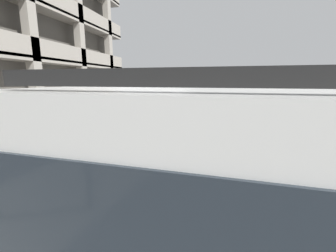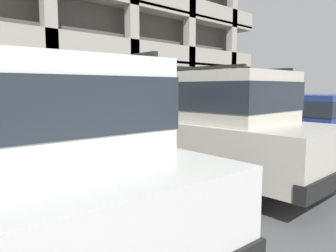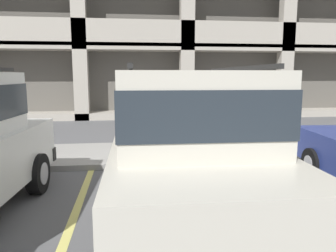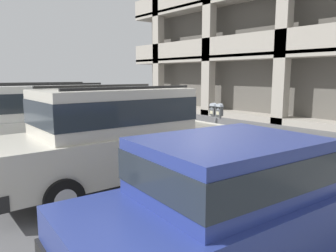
{
  "view_description": "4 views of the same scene",
  "coord_description": "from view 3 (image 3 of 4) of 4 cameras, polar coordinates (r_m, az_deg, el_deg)",
  "views": [
    {
      "loc": [
        -4.56,
        -1.74,
        2.0
      ],
      "look_at": [
        0.34,
        -0.71,
        0.98
      ],
      "focal_mm": 24.0,
      "sensor_mm": 36.0,
      "label": 1
    },
    {
      "loc": [
        -4.77,
        -6.0,
        1.71
      ],
      "look_at": [
        0.1,
        -1.05,
        0.89
      ],
      "focal_mm": 35.0,
      "sensor_mm": 36.0,
      "label": 2
    },
    {
      "loc": [
        -0.84,
        -6.41,
        1.93
      ],
      "look_at": [
        -0.12,
        -0.63,
        1.02
      ],
      "focal_mm": 35.0,
      "sensor_mm": 36.0,
      "label": 3
    },
    {
      "loc": [
        5.57,
        -5.45,
        2.24
      ],
      "look_at": [
        0.32,
        -1.16,
        1.18
      ],
      "focal_mm": 35.0,
      "sensor_mm": 36.0,
      "label": 4
    }
  ],
  "objects": [
    {
      "name": "parking_stall_lines",
      "position": [
        5.9,
        18.2,
        -10.67
      ],
      "size": [
        12.95,
        4.8,
        0.01
      ],
      "color": "#DBD16B",
      "rests_on": "ground_plane"
    },
    {
      "name": "sidewalk",
      "position": [
        7.98,
        -0.83,
        -4.71
      ],
      "size": [
        40.0,
        2.2,
        0.12
      ],
      "color": "gray",
      "rests_on": "ground_plane"
    },
    {
      "name": "ground_plane",
      "position": [
        6.76,
        0.39,
        -8.17
      ],
      "size": [
        80.0,
        80.0,
        0.1
      ],
      "color": "#565659"
    },
    {
      "name": "silver_suv",
      "position": [
        4.38,
        2.83,
        -2.24
      ],
      "size": [
        2.09,
        4.82,
        2.03
      ],
      "rotation": [
        0.0,
        0.0,
        -0.02
      ],
      "color": "beige",
      "rests_on": "ground_plane"
    },
    {
      "name": "parking_meter_near",
      "position": [
        6.89,
        2.47,
        2.82
      ],
      "size": [
        0.35,
        0.12,
        1.46
      ],
      "color": "#595B60",
      "rests_on": "sidewalk"
    }
  ]
}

